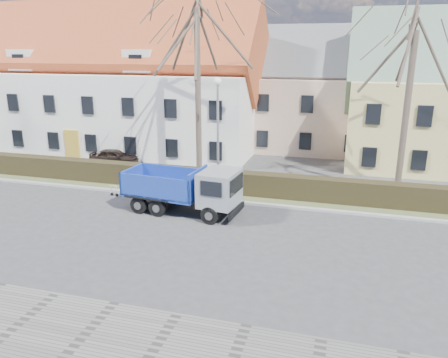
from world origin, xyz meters
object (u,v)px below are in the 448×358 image
(streetlight, at_px, (218,134))
(cart_frame, at_px, (111,190))
(dump_truck, at_px, (178,189))
(parked_car_a, at_px, (114,157))

(streetlight, height_order, cart_frame, streetlight)
(dump_truck, distance_m, parked_car_a, 10.97)
(streetlight, distance_m, cart_frame, 6.96)
(dump_truck, relative_size, cart_frame, 8.01)
(dump_truck, height_order, cart_frame, dump_truck)
(cart_frame, height_order, parked_car_a, parked_car_a)
(cart_frame, bearing_deg, dump_truck, -15.96)
(dump_truck, xyz_separation_m, parked_car_a, (-7.93, 7.55, -0.66))
(streetlight, xyz_separation_m, parked_car_a, (-8.72, 3.08, -2.72))
(dump_truck, distance_m, cart_frame, 4.94)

